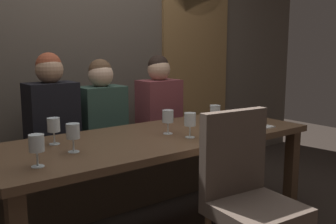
{
  "coord_description": "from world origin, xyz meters",
  "views": [
    {
      "loc": [
        -1.48,
        -2.07,
        1.33
      ],
      "look_at": [
        0.26,
        0.22,
        0.84
      ],
      "focal_mm": 41.5,
      "sensor_mm": 36.0,
      "label": 1
    }
  ],
  "objects_px": {
    "wine_glass_far_left": "(36,144)",
    "wine_glass_far_right": "(190,120)",
    "dining_table": "(157,148)",
    "banquette_bench": "(108,180)",
    "diner_far_end": "(159,103)",
    "dessert_plate": "(257,125)",
    "wine_glass_end_right": "(54,126)",
    "wine_glass_center_back": "(168,117)",
    "chair_near_side": "(246,189)",
    "diner_redhead": "(52,113)",
    "wine_glass_end_left": "(73,132)",
    "wine_glass_near_right": "(215,112)",
    "diner_bearded": "(102,110)",
    "fork_on_table": "(245,129)"
  },
  "relations": [
    {
      "from": "wine_glass_end_right",
      "to": "wine_glass_center_back",
      "type": "xyz_separation_m",
      "value": [
        0.72,
        -0.19,
        0.0
      ]
    },
    {
      "from": "wine_glass_far_right",
      "to": "dessert_plate",
      "type": "distance_m",
      "value": 0.62
    },
    {
      "from": "dining_table",
      "to": "banquette_bench",
      "type": "distance_m",
      "value": 0.82
    },
    {
      "from": "wine_glass_center_back",
      "to": "dining_table",
      "type": "bearing_deg",
      "value": 171.07
    },
    {
      "from": "wine_glass_far_left",
      "to": "wine_glass_center_back",
      "type": "relative_size",
      "value": 1.0
    },
    {
      "from": "diner_redhead",
      "to": "wine_glass_far_right",
      "type": "height_order",
      "value": "diner_redhead"
    },
    {
      "from": "dining_table",
      "to": "diner_far_end",
      "type": "distance_m",
      "value": 0.89
    },
    {
      "from": "dining_table",
      "to": "wine_glass_far_right",
      "type": "bearing_deg",
      "value": -54.8
    },
    {
      "from": "wine_glass_end_right",
      "to": "wine_glass_end_left",
      "type": "height_order",
      "value": "same"
    },
    {
      "from": "dining_table",
      "to": "wine_glass_far_left",
      "type": "xyz_separation_m",
      "value": [
        -0.87,
        -0.21,
        0.2
      ]
    },
    {
      "from": "wine_glass_far_left",
      "to": "dining_table",
      "type": "bearing_deg",
      "value": 13.32
    },
    {
      "from": "chair_near_side",
      "to": "wine_glass_near_right",
      "type": "xyz_separation_m",
      "value": [
        0.4,
        0.67,
        0.3
      ]
    },
    {
      "from": "wine_glass_near_right",
      "to": "diner_redhead",
      "type": "bearing_deg",
      "value": 141.86
    },
    {
      "from": "wine_glass_near_right",
      "to": "wine_glass_far_left",
      "type": "height_order",
      "value": "same"
    },
    {
      "from": "diner_redhead",
      "to": "wine_glass_end_right",
      "type": "distance_m",
      "value": 0.55
    },
    {
      "from": "wine_glass_far_left",
      "to": "wine_glass_far_right",
      "type": "relative_size",
      "value": 1.0
    },
    {
      "from": "banquette_bench",
      "to": "diner_redhead",
      "type": "height_order",
      "value": "diner_redhead"
    },
    {
      "from": "diner_far_end",
      "to": "wine_glass_end_left",
      "type": "bearing_deg",
      "value": -146.51
    },
    {
      "from": "dining_table",
      "to": "chair_near_side",
      "type": "distance_m",
      "value": 0.73
    },
    {
      "from": "dessert_plate",
      "to": "chair_near_side",
      "type": "bearing_deg",
      "value": -143.64
    },
    {
      "from": "dining_table",
      "to": "diner_far_end",
      "type": "relative_size",
      "value": 2.74
    },
    {
      "from": "wine_glass_center_back",
      "to": "diner_far_end",
      "type": "bearing_deg",
      "value": 58.19
    },
    {
      "from": "banquette_bench",
      "to": "wine_glass_center_back",
      "type": "distance_m",
      "value": 0.95
    },
    {
      "from": "banquette_bench",
      "to": "wine_glass_far_left",
      "type": "bearing_deg",
      "value": -133.91
    },
    {
      "from": "diner_far_end",
      "to": "dessert_plate",
      "type": "xyz_separation_m",
      "value": [
        0.22,
        -0.93,
        -0.08
      ]
    },
    {
      "from": "diner_far_end",
      "to": "wine_glass_center_back",
      "type": "relative_size",
      "value": 4.9
    },
    {
      "from": "chair_near_side",
      "to": "wine_glass_far_left",
      "type": "xyz_separation_m",
      "value": [
        -0.96,
        0.51,
        0.3
      ]
    },
    {
      "from": "wine_glass_end_left",
      "to": "fork_on_table",
      "type": "bearing_deg",
      "value": -8.61
    },
    {
      "from": "wine_glass_far_right",
      "to": "fork_on_table",
      "type": "height_order",
      "value": "wine_glass_far_right"
    },
    {
      "from": "diner_bearded",
      "to": "wine_glass_end_left",
      "type": "bearing_deg",
      "value": -126.93
    },
    {
      "from": "wine_glass_near_right",
      "to": "diner_bearded",
      "type": "bearing_deg",
      "value": 123.66
    },
    {
      "from": "banquette_bench",
      "to": "diner_far_end",
      "type": "bearing_deg",
      "value": -0.44
    },
    {
      "from": "wine_glass_end_left",
      "to": "dessert_plate",
      "type": "bearing_deg",
      "value": -7.29
    },
    {
      "from": "diner_bearded",
      "to": "banquette_bench",
      "type": "bearing_deg",
      "value": -44.74
    },
    {
      "from": "dessert_plate",
      "to": "dining_table",
      "type": "bearing_deg",
      "value": 162.51
    },
    {
      "from": "banquette_bench",
      "to": "fork_on_table",
      "type": "relative_size",
      "value": 14.71
    },
    {
      "from": "dining_table",
      "to": "dessert_plate",
      "type": "bearing_deg",
      "value": -17.49
    },
    {
      "from": "chair_near_side",
      "to": "diner_far_end",
      "type": "xyz_separation_m",
      "value": [
        0.44,
        1.42,
        0.27
      ]
    },
    {
      "from": "diner_redhead",
      "to": "chair_near_side",
      "type": "bearing_deg",
      "value": -69.02
    },
    {
      "from": "wine_glass_end_left",
      "to": "wine_glass_center_back",
      "type": "bearing_deg",
      "value": 3.85
    },
    {
      "from": "wine_glass_end_right",
      "to": "wine_glass_center_back",
      "type": "distance_m",
      "value": 0.75
    },
    {
      "from": "chair_near_side",
      "to": "wine_glass_end_right",
      "type": "relative_size",
      "value": 5.98
    },
    {
      "from": "wine_glass_far_left",
      "to": "diner_far_end",
      "type": "bearing_deg",
      "value": 32.86
    },
    {
      "from": "banquette_bench",
      "to": "fork_on_table",
      "type": "xyz_separation_m",
      "value": [
        0.6,
        -0.95,
        0.51
      ]
    },
    {
      "from": "diner_far_end",
      "to": "wine_glass_end_left",
      "type": "xyz_separation_m",
      "value": [
        -1.14,
        -0.76,
        0.03
      ]
    },
    {
      "from": "diner_far_end",
      "to": "dessert_plate",
      "type": "height_order",
      "value": "diner_far_end"
    },
    {
      "from": "chair_near_side",
      "to": "wine_glass_far_right",
      "type": "bearing_deg",
      "value": 85.04
    },
    {
      "from": "wine_glass_far_left",
      "to": "wine_glass_center_back",
      "type": "height_order",
      "value": "same"
    },
    {
      "from": "diner_redhead",
      "to": "fork_on_table",
      "type": "height_order",
      "value": "diner_redhead"
    },
    {
      "from": "chair_near_side",
      "to": "fork_on_table",
      "type": "height_order",
      "value": "chair_near_side"
    }
  ]
}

